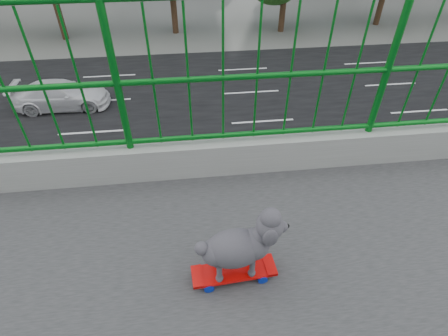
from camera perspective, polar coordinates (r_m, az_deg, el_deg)
road at (r=17.14m, az=-20.90°, el=5.48°), size 18.00×90.00×0.02m
skateboard at (r=2.27m, az=1.63°, el=-16.71°), size 0.19×0.54×0.07m
poodle at (r=2.06m, az=2.58°, el=-12.54°), size 0.25×0.55×0.46m
car_0 at (r=11.22m, az=-20.34°, el=-11.35°), size 1.54×3.82×1.30m
car_3 at (r=19.51m, az=-25.17°, el=10.82°), size 1.88×4.62×1.34m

